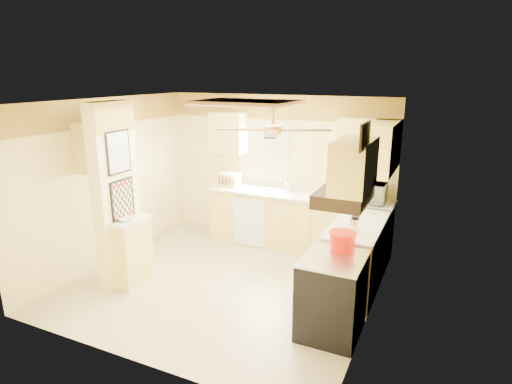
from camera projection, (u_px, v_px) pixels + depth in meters
The scene contains 34 objects.
floor at pixel (225, 282), 6.03m from camera, with size 4.00×4.00×0.00m, color tan.
ceiling at pixel (221, 101), 5.36m from camera, with size 4.00×4.00×0.00m, color white.
wall_back at pixel (277, 169), 7.36m from camera, with size 4.00×4.00×0.00m, color #FFE79B.
wall_front at pixel (125, 248), 4.04m from camera, with size 4.00×4.00×0.00m, color #FFE79B.
wall_left at pixel (109, 181), 6.51m from camera, with size 3.80×3.80×0.00m, color #FFE79B.
wall_right at pixel (376, 218), 4.88m from camera, with size 3.80×3.80×0.00m, color #FFE79B.
wallpaper_border at pixel (278, 107), 7.06m from camera, with size 4.00×0.02×0.40m, color yellow.
partition_column at pixel (116, 195), 5.77m from camera, with size 0.20×0.70×2.50m, color #FFE79B.
partition_ledge at pixel (133, 253), 5.89m from camera, with size 0.25×0.55×0.90m, color #DDC36C.
ledge_top at pixel (131, 221), 5.76m from camera, with size 0.28×0.58×0.04m, color white.
lower_cabinets_back at pixel (298, 222), 7.11m from camera, with size 3.00×0.60×0.90m, color #DDC36C.
lower_cabinets_right at pixel (357, 258), 5.74m from camera, with size 0.60×1.40×0.90m, color #DDC36C.
countertop_back at pixel (298, 195), 6.97m from camera, with size 3.04×0.64×0.04m, color white.
countertop_right at pixel (358, 225), 5.62m from camera, with size 0.64×1.44×0.04m, color white.
dishwasher_panel at pixel (249, 223), 7.14m from camera, with size 0.58×0.02×0.80m, color white.
window at pixel (264, 151), 7.37m from camera, with size 0.92×0.02×1.02m.
upper_cab_back_left at pixel (228, 133), 7.39m from camera, with size 0.60×0.35×0.70m, color #DDC36C.
upper_cab_back_right at pixel (369, 142), 6.41m from camera, with size 0.90×0.35×0.70m, color #DDC36C.
upper_cab_right at pixel (382, 148), 5.89m from camera, with size 0.35×1.00×0.70m, color #DDC36C.
upper_cab_left_wall at pixel (101, 146), 6.06m from camera, with size 0.35×0.75×0.70m, color #DDC36C.
upper_cab_over_stove at pixel (354, 165), 4.29m from camera, with size 0.35×0.76×0.52m, color #DDC36C.
stove at pixel (332, 295), 4.75m from camera, with size 0.68×0.77×0.92m.
range_hood at pixel (344, 196), 4.41m from camera, with size 0.50×0.76×0.14m, color black.
poster_menu at pixel (118, 152), 5.56m from camera, with size 0.02×0.42×0.57m.
poster_nashville at pixel (123, 200), 5.73m from camera, with size 0.02×0.42×0.57m.
ceiling_light_panel at pixel (246, 103), 5.77m from camera, with size 1.35×0.95×0.06m.
ceiling_fan at pixel (273, 129), 4.40m from camera, with size 1.15×1.15×0.26m.
vent_grate at pixel (365, 136), 3.82m from camera, with size 0.02×0.40×0.25m, color black.
microwave at pixel (367, 192), 6.49m from camera, with size 0.56×0.38×0.31m, color white.
bowl at pixel (125, 219), 5.70m from camera, with size 0.21×0.21×0.05m, color white.
dutch_oven at pixel (342, 241), 4.82m from camera, with size 0.31×0.31×0.21m.
kettle at pixel (355, 225), 5.26m from camera, with size 0.14×0.14×0.21m.
dish_rack at pixel (229, 181), 7.50m from camera, with size 0.40×0.31×0.22m.
utensil_crock at pixel (288, 186), 7.18m from camera, with size 0.11×0.11×0.21m.
Camera 1 is at (2.71, -4.77, 2.84)m, focal length 30.00 mm.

